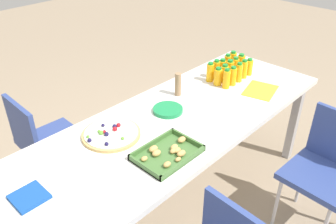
# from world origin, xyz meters

# --- Properties ---
(ground_plane) EXTENTS (12.00, 12.00, 0.00)m
(ground_plane) POSITION_xyz_m (0.00, 0.00, 0.00)
(ground_plane) COLOR gray
(party_table) EXTENTS (2.34, 0.81, 0.75)m
(party_table) POSITION_xyz_m (0.00, 0.00, 0.69)
(party_table) COLOR silver
(party_table) RESTS_ON ground_plane
(chair_near_right) EXTENTS (0.41, 0.41, 0.83)m
(chair_near_right) POSITION_xyz_m (0.54, -0.75, 0.50)
(chair_near_right) COLOR #33478C
(chair_near_right) RESTS_ON ground_plane
(chair_far_left) EXTENTS (0.42, 0.42, 0.83)m
(chair_far_left) POSITION_xyz_m (-0.55, 0.79, 0.50)
(chair_far_left) COLOR #33478C
(chair_far_left) RESTS_ON ground_plane
(juice_bottle_0) EXTENTS (0.06, 0.06, 0.15)m
(juice_bottle_0) POSITION_xyz_m (-0.86, -0.18, 0.82)
(juice_bottle_0) COLOR #F9AE14
(juice_bottle_0) RESTS_ON party_table
(juice_bottle_1) EXTENTS (0.05, 0.05, 0.15)m
(juice_bottle_1) POSITION_xyz_m (-0.79, -0.18, 0.82)
(juice_bottle_1) COLOR #FAAC14
(juice_bottle_1) RESTS_ON party_table
(juice_bottle_2) EXTENTS (0.06, 0.06, 0.13)m
(juice_bottle_2) POSITION_xyz_m (-0.72, -0.17, 0.81)
(juice_bottle_2) COLOR #FAAC14
(juice_bottle_2) RESTS_ON party_table
(juice_bottle_3) EXTENTS (0.06, 0.06, 0.15)m
(juice_bottle_3) POSITION_xyz_m (-0.64, -0.17, 0.82)
(juice_bottle_3) COLOR #FAAD14
(juice_bottle_3) RESTS_ON party_table
(juice_bottle_4) EXTENTS (0.05, 0.05, 0.15)m
(juice_bottle_4) POSITION_xyz_m (-0.57, -0.17, 0.82)
(juice_bottle_4) COLOR #FAAE14
(juice_bottle_4) RESTS_ON party_table
(juice_bottle_5) EXTENTS (0.06, 0.06, 0.15)m
(juice_bottle_5) POSITION_xyz_m (-0.87, -0.10, 0.82)
(juice_bottle_5) COLOR #F9AD14
(juice_bottle_5) RESTS_ON party_table
(juice_bottle_6) EXTENTS (0.06, 0.06, 0.15)m
(juice_bottle_6) POSITION_xyz_m (-0.79, -0.10, 0.82)
(juice_bottle_6) COLOR #F9AC14
(juice_bottle_6) RESTS_ON party_table
(juice_bottle_7) EXTENTS (0.06, 0.06, 0.15)m
(juice_bottle_7) POSITION_xyz_m (-0.71, -0.10, 0.82)
(juice_bottle_7) COLOR #FAAC14
(juice_bottle_7) RESTS_ON party_table
(juice_bottle_8) EXTENTS (0.06, 0.06, 0.14)m
(juice_bottle_8) POSITION_xyz_m (-0.64, -0.09, 0.81)
(juice_bottle_8) COLOR #F9AD14
(juice_bottle_8) RESTS_ON party_table
(juice_bottle_9) EXTENTS (0.06, 0.06, 0.14)m
(juice_bottle_9) POSITION_xyz_m (-0.56, -0.10, 0.81)
(juice_bottle_9) COLOR #F9AD14
(juice_bottle_9) RESTS_ON party_table
(juice_bottle_10) EXTENTS (0.05, 0.05, 0.13)m
(juice_bottle_10) POSITION_xyz_m (-0.87, -0.03, 0.81)
(juice_bottle_10) COLOR #F9AE14
(juice_bottle_10) RESTS_ON party_table
(juice_bottle_11) EXTENTS (0.05, 0.05, 0.15)m
(juice_bottle_11) POSITION_xyz_m (-0.79, -0.03, 0.82)
(juice_bottle_11) COLOR #F9AE14
(juice_bottle_11) RESTS_ON party_table
(juice_bottle_12) EXTENTS (0.05, 0.05, 0.15)m
(juice_bottle_12) POSITION_xyz_m (-0.71, -0.02, 0.82)
(juice_bottle_12) COLOR #F9AD14
(juice_bottle_12) RESTS_ON party_table
(juice_bottle_13) EXTENTS (0.05, 0.05, 0.15)m
(juice_bottle_13) POSITION_xyz_m (-0.63, -0.02, 0.82)
(juice_bottle_13) COLOR #FAAD14
(juice_bottle_13) RESTS_ON party_table
(juice_bottle_14) EXTENTS (0.05, 0.05, 0.15)m
(juice_bottle_14) POSITION_xyz_m (-0.56, -0.02, 0.82)
(juice_bottle_14) COLOR #FAAC14
(juice_bottle_14) RESTS_ON party_table
(fruit_pizza) EXTENTS (0.34, 0.34, 0.05)m
(fruit_pizza) POSITION_xyz_m (0.39, -0.15, 0.76)
(fruit_pizza) COLOR tan
(fruit_pizza) RESTS_ON party_table
(snack_tray) EXTENTS (0.35, 0.25, 0.04)m
(snack_tray) POSITION_xyz_m (0.29, 0.21, 0.76)
(snack_tray) COLOR #477238
(snack_tray) RESTS_ON party_table
(plate_stack) EXTENTS (0.19, 0.19, 0.02)m
(plate_stack) POSITION_xyz_m (-0.03, -0.10, 0.76)
(plate_stack) COLOR #1E8C4C
(plate_stack) RESTS_ON party_table
(napkin_stack) EXTENTS (0.15, 0.15, 0.02)m
(napkin_stack) POSITION_xyz_m (0.96, -0.03, 0.76)
(napkin_stack) COLOR #194CA5
(napkin_stack) RESTS_ON party_table
(cardboard_tube) EXTENTS (0.04, 0.04, 0.17)m
(cardboard_tube) POSITION_xyz_m (-0.24, -0.20, 0.83)
(cardboard_tube) COLOR #9E7A56
(cardboard_tube) RESTS_ON party_table
(paper_folder) EXTENTS (0.30, 0.26, 0.01)m
(paper_folder) POSITION_xyz_m (-0.70, 0.19, 0.75)
(paper_folder) COLOR yellow
(paper_folder) RESTS_ON party_table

